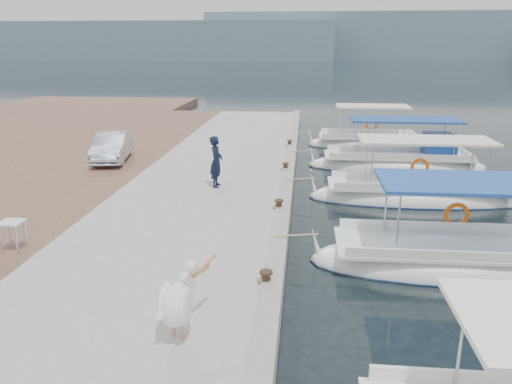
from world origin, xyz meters
TOP-DOWN VIEW (x-y plane):
  - ground at (0.00, 0.00)m, footprint 400.00×400.00m
  - concrete_quay at (-3.00, 5.00)m, footprint 6.00×40.00m
  - quay_curb at (-0.22, 5.00)m, footprint 0.44×40.00m
  - cobblestone_strip at (-8.00, 5.00)m, footprint 4.00×40.00m
  - distant_hills at (29.61, 201.49)m, footprint 330.00×60.00m
  - fishing_caique_b at (4.15, -1.07)m, footprint 7.13×2.44m
  - fishing_caique_c at (4.35, 4.53)m, footprint 7.53×2.11m
  - fishing_caique_d at (4.66, 9.53)m, footprint 7.94×2.26m
  - fishing_caique_e at (3.81, 14.50)m, footprint 6.45×2.33m
  - mooring_bollards at (-0.35, 1.50)m, footprint 0.28×20.28m
  - pelican at (-1.69, -5.50)m, footprint 0.96×1.58m
  - fisherman at (-2.69, 3.95)m, footprint 0.44×0.66m
  - parked_car at (-7.91, 7.61)m, footprint 1.89×3.83m
  - folding_table at (-6.64, -2.20)m, footprint 0.55×0.55m

SIDE VIEW (x-z plane):
  - ground at x=0.00m, z-range 0.00..0.00m
  - fishing_caique_b at x=4.15m, z-range -1.29..1.54m
  - fishing_caique_c at x=4.35m, z-range -1.29..1.54m
  - fishing_caique_e at x=3.81m, z-range -1.29..1.54m
  - fishing_caique_d at x=4.66m, z-range -1.23..1.60m
  - concrete_quay at x=-3.00m, z-range 0.00..0.50m
  - cobblestone_strip at x=-8.00m, z-range 0.00..0.50m
  - quay_curb at x=-0.22m, z-range 0.50..0.62m
  - mooring_bollards at x=-0.35m, z-range 0.53..0.86m
  - folding_table at x=-6.64m, z-range 0.66..1.39m
  - parked_car at x=-7.91m, z-range 0.50..1.71m
  - pelican at x=-1.69m, z-range 0.52..1.77m
  - fisherman at x=-2.69m, z-range 0.50..2.31m
  - distant_hills at x=29.61m, z-range -1.39..16.61m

